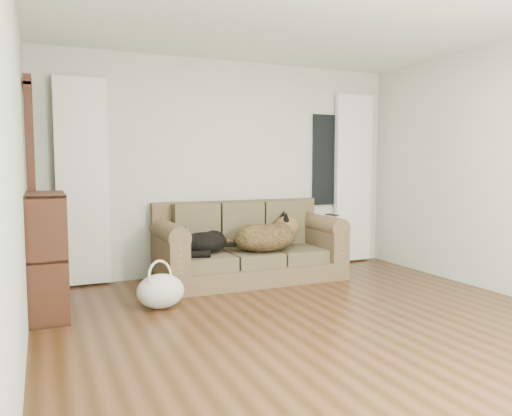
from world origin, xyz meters
name	(u,v)px	position (x,y,z in m)	size (l,w,h in m)	color
floor	(335,333)	(0.00, 0.00, 0.00)	(5.00, 5.00, 0.00)	#37220E
wall_back	(227,168)	(0.00, 2.50, 1.30)	(4.50, 0.04, 2.60)	#ACBAA8
wall_left	(16,172)	(-2.25, 0.00, 1.30)	(0.04, 5.00, 2.60)	#ACBAA8
curtain_left	(82,182)	(-1.70, 2.42, 1.15)	(0.55, 0.08, 2.25)	white
curtain_right	(353,178)	(1.80, 2.42, 1.15)	(0.55, 0.08, 2.25)	white
window_pane	(329,160)	(1.45, 2.47, 1.40)	(0.50, 0.03, 1.20)	black
door_casing	(32,194)	(-2.20, 2.05, 1.05)	(0.07, 0.60, 2.10)	black
sofa	(250,241)	(0.09, 1.98, 0.45)	(2.11, 0.91, 0.86)	#4D3E2B
dog_black_lab	(201,242)	(-0.50, 1.96, 0.48)	(0.58, 0.41, 0.25)	black
dog_shepherd	(268,238)	(0.27, 1.87, 0.49)	(0.79, 0.56, 0.35)	black
tv_remote	(332,215)	(1.12, 1.85, 0.73)	(0.05, 0.19, 0.02)	black
tote_bag	(161,291)	(-1.13, 1.24, 0.16)	(0.45, 0.34, 0.32)	beige
bookshelf	(47,259)	(-2.09, 1.46, 0.50)	(0.33, 0.87, 1.09)	black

